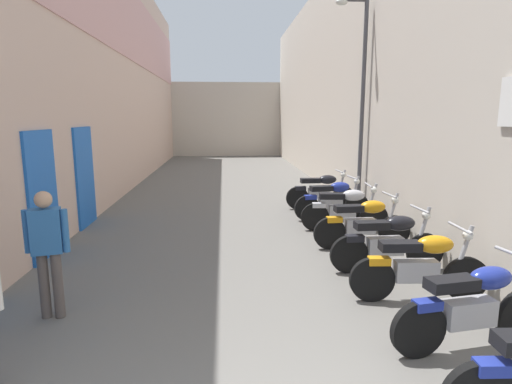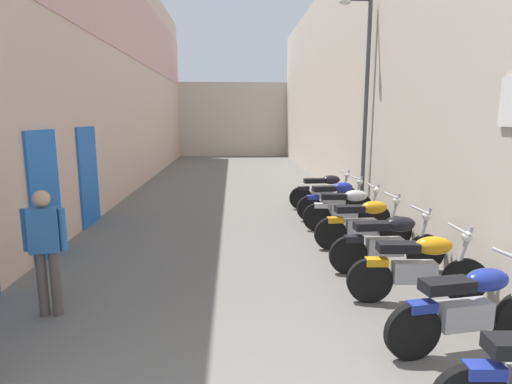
% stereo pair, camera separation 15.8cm
% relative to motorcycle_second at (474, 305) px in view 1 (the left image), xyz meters
% --- Properties ---
extents(ground_plane, '(40.37, 40.37, 0.00)m').
position_rel_motorcycle_second_xyz_m(ground_plane, '(-2.37, 7.96, -0.50)').
color(ground_plane, '#66635E').
extents(building_left, '(0.45, 24.37, 7.71)m').
position_rel_motorcycle_second_xyz_m(building_left, '(-5.87, 9.90, 3.38)').
color(building_left, beige).
rests_on(building_left, ground).
extents(building_right, '(0.45, 24.37, 7.07)m').
position_rel_motorcycle_second_xyz_m(building_right, '(1.14, 9.96, 3.03)').
color(building_right, beige).
rests_on(building_right, ground).
extents(building_far_end, '(9.62, 2.00, 4.49)m').
position_rel_motorcycle_second_xyz_m(building_far_end, '(-2.37, 23.15, 1.74)').
color(building_far_end, beige).
rests_on(building_far_end, ground).
extents(motorcycle_second, '(1.84, 0.58, 1.04)m').
position_rel_motorcycle_second_xyz_m(motorcycle_second, '(0.00, 0.00, 0.00)').
color(motorcycle_second, black).
rests_on(motorcycle_second, ground).
extents(motorcycle_third, '(1.85, 0.58, 1.04)m').
position_rel_motorcycle_second_xyz_m(motorcycle_third, '(0.00, 1.18, 0.00)').
color(motorcycle_third, black).
rests_on(motorcycle_third, ground).
extents(motorcycle_fourth, '(1.85, 0.58, 1.04)m').
position_rel_motorcycle_second_xyz_m(motorcycle_fourth, '(0.00, 2.26, 0.00)').
color(motorcycle_fourth, black).
rests_on(motorcycle_fourth, ground).
extents(motorcycle_fifth, '(1.85, 0.58, 1.04)m').
position_rel_motorcycle_second_xyz_m(motorcycle_fifth, '(0.00, 3.46, 0.00)').
color(motorcycle_fifth, black).
rests_on(motorcycle_fifth, ground).
extents(motorcycle_sixth, '(1.85, 0.58, 1.04)m').
position_rel_motorcycle_second_xyz_m(motorcycle_sixth, '(0.00, 4.64, 0.00)').
color(motorcycle_sixth, black).
rests_on(motorcycle_sixth, ground).
extents(motorcycle_seventh, '(1.85, 0.58, 1.04)m').
position_rel_motorcycle_second_xyz_m(motorcycle_seventh, '(0.00, 5.65, 0.00)').
color(motorcycle_seventh, black).
rests_on(motorcycle_seventh, ground).
extents(motorcycle_eighth, '(1.85, 0.58, 1.04)m').
position_rel_motorcycle_second_xyz_m(motorcycle_eighth, '(0.00, 6.85, 0.00)').
color(motorcycle_eighth, black).
rests_on(motorcycle_eighth, ground).
extents(pedestrian_mid_alley, '(0.52, 0.28, 1.57)m').
position_rel_motorcycle_second_xyz_m(pedestrian_mid_alley, '(-4.67, 1.08, 0.42)').
color(pedestrian_mid_alley, '#564C47').
rests_on(pedestrian_mid_alley, ground).
extents(street_lamp, '(0.79, 0.18, 5.12)m').
position_rel_motorcycle_second_xyz_m(street_lamp, '(0.71, 6.16, 2.46)').
color(street_lamp, '#47474C').
rests_on(street_lamp, ground).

